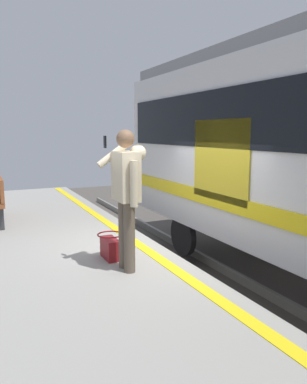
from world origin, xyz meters
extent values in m
plane|color=#4C4742|center=(0.00, 0.00, 0.00)|extent=(25.08, 25.08, 0.00)
cube|color=gray|center=(0.00, 1.81, 0.48)|extent=(13.37, 3.62, 0.95)
cube|color=yellow|center=(0.00, 0.30, 0.96)|extent=(13.10, 0.16, 0.01)
cube|color=slate|center=(0.00, -1.64, 0.08)|extent=(17.38, 0.08, 0.16)
cube|color=slate|center=(0.00, -3.08, 0.08)|extent=(17.38, 0.08, 0.16)
cube|color=gold|center=(-0.14, -0.94, 2.23)|extent=(1.41, 0.02, 1.26)
cylinder|color=black|center=(1.45, -1.24, 0.58)|extent=(0.84, 0.12, 0.84)
cylinder|color=black|center=(1.45, -3.48, 0.58)|extent=(0.84, 0.12, 0.84)
cylinder|color=brown|center=(-0.79, 0.84, 1.40)|extent=(0.14, 0.14, 0.88)
cylinder|color=brown|center=(-0.61, 0.84, 1.40)|extent=(0.14, 0.14, 0.88)
cube|color=beige|center=(-0.70, 0.84, 2.14)|extent=(0.40, 0.24, 0.60)
sphere|color=beige|center=(-0.70, 0.68, 2.42)|extent=(0.20, 0.20, 0.20)
sphere|color=#997051|center=(-0.70, 0.84, 2.59)|extent=(0.22, 0.22, 0.22)
cylinder|color=beige|center=(-0.95, 0.84, 2.08)|extent=(0.09, 0.09, 0.54)
cylinder|color=beige|center=(-0.47, 0.92, 2.39)|extent=(0.09, 0.42, 0.33)
cube|color=black|center=(-0.47, 1.02, 2.55)|extent=(0.07, 0.02, 0.15)
cube|color=maroon|center=(-0.22, 0.89, 1.09)|extent=(0.39, 0.17, 0.28)
torus|color=maroon|center=(-0.22, 0.89, 1.29)|extent=(0.35, 0.35, 0.02)
camera|label=1|loc=(-4.79, 2.44, 2.66)|focal=34.12mm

